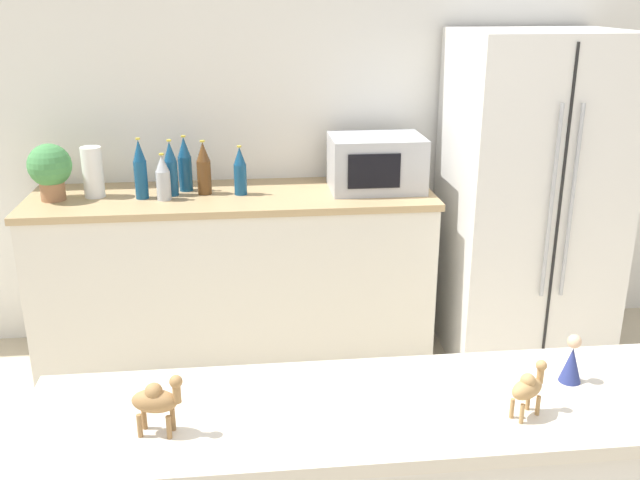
{
  "coord_description": "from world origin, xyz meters",
  "views": [
    {
      "loc": [
        -0.43,
        -1.16,
        1.89
      ],
      "look_at": [
        -0.15,
        1.35,
        1.01
      ],
      "focal_mm": 40.0,
      "sensor_mm": 36.0,
      "label": 1
    }
  ],
  "objects_px": {
    "potted_plant": "(50,168)",
    "back_bottle_5": "(140,170)",
    "camel_figurine_second": "(528,387)",
    "wise_man_figurine_crimson": "(572,362)",
    "microwave": "(376,163)",
    "camel_figurine": "(157,400)",
    "back_bottle_0": "(171,169)",
    "back_bottle_4": "(185,165)",
    "back_bottle_1": "(163,178)",
    "back_bottle_2": "(204,169)",
    "back_bottle_3": "(240,171)",
    "refrigerator": "(528,199)",
    "paper_towel_roll": "(93,172)"
  },
  "relations": [
    {
      "from": "back_bottle_1",
      "to": "back_bottle_2",
      "type": "bearing_deg",
      "value": 24.71
    },
    {
      "from": "back_bottle_2",
      "to": "back_bottle_3",
      "type": "xyz_separation_m",
      "value": [
        0.18,
        -0.03,
        -0.01
      ]
    },
    {
      "from": "back_bottle_1",
      "to": "wise_man_figurine_crimson",
      "type": "distance_m",
      "value": 2.31
    },
    {
      "from": "camel_figurine",
      "to": "back_bottle_0",
      "type": "bearing_deg",
      "value": 94.1
    },
    {
      "from": "microwave",
      "to": "back_bottle_2",
      "type": "distance_m",
      "value": 0.89
    },
    {
      "from": "microwave",
      "to": "camel_figurine",
      "type": "height_order",
      "value": "microwave"
    },
    {
      "from": "paper_towel_roll",
      "to": "refrigerator",
      "type": "bearing_deg",
      "value": -2.76
    },
    {
      "from": "microwave",
      "to": "camel_figurine",
      "type": "xyz_separation_m",
      "value": [
        -0.9,
        -2.17,
        -0.01
      ]
    },
    {
      "from": "potted_plant",
      "to": "back_bottle_2",
      "type": "relative_size",
      "value": 1.02
    },
    {
      "from": "microwave",
      "to": "back_bottle_3",
      "type": "height_order",
      "value": "microwave"
    },
    {
      "from": "camel_figurine_second",
      "to": "wise_man_figurine_crimson",
      "type": "bearing_deg",
      "value": 38.95
    },
    {
      "from": "refrigerator",
      "to": "potted_plant",
      "type": "bearing_deg",
      "value": 178.33
    },
    {
      "from": "refrigerator",
      "to": "back_bottle_5",
      "type": "relative_size",
      "value": 5.59
    },
    {
      "from": "camel_figurine",
      "to": "camel_figurine_second",
      "type": "height_order",
      "value": "camel_figurine"
    },
    {
      "from": "microwave",
      "to": "back_bottle_0",
      "type": "bearing_deg",
      "value": -179.38
    },
    {
      "from": "microwave",
      "to": "back_bottle_3",
      "type": "relative_size",
      "value": 1.89
    },
    {
      "from": "back_bottle_3",
      "to": "back_bottle_4",
      "type": "height_order",
      "value": "back_bottle_4"
    },
    {
      "from": "potted_plant",
      "to": "back_bottle_4",
      "type": "height_order",
      "value": "back_bottle_4"
    },
    {
      "from": "back_bottle_0",
      "to": "camel_figurine_second",
      "type": "bearing_deg",
      "value": -65.3
    },
    {
      "from": "back_bottle_1",
      "to": "wise_man_figurine_crimson",
      "type": "height_order",
      "value": "back_bottle_1"
    },
    {
      "from": "potted_plant",
      "to": "back_bottle_5",
      "type": "relative_size",
      "value": 0.92
    },
    {
      "from": "back_bottle_4",
      "to": "camel_figurine_second",
      "type": "relative_size",
      "value": 2.19
    },
    {
      "from": "microwave",
      "to": "back_bottle_1",
      "type": "distance_m",
      "value": 1.09
    },
    {
      "from": "back_bottle_4",
      "to": "wise_man_figurine_crimson",
      "type": "height_order",
      "value": "back_bottle_4"
    },
    {
      "from": "back_bottle_5",
      "to": "wise_man_figurine_crimson",
      "type": "height_order",
      "value": "back_bottle_5"
    },
    {
      "from": "back_bottle_0",
      "to": "camel_figurine",
      "type": "distance_m",
      "value": 2.17
    },
    {
      "from": "potted_plant",
      "to": "back_bottle_1",
      "type": "distance_m",
      "value": 0.55
    },
    {
      "from": "microwave",
      "to": "back_bottle_4",
      "type": "height_order",
      "value": "back_bottle_4"
    },
    {
      "from": "camel_figurine_second",
      "to": "refrigerator",
      "type": "bearing_deg",
      "value": 67.87
    },
    {
      "from": "microwave",
      "to": "back_bottle_2",
      "type": "bearing_deg",
      "value": -180.0
    },
    {
      "from": "back_bottle_3",
      "to": "camel_figurine_second",
      "type": "xyz_separation_m",
      "value": [
        0.66,
        -2.16,
        -0.0
      ]
    },
    {
      "from": "refrigerator",
      "to": "back_bottle_2",
      "type": "xyz_separation_m",
      "value": [
        -1.69,
        0.11,
        0.18
      ]
    },
    {
      "from": "back_bottle_2",
      "to": "back_bottle_5",
      "type": "xyz_separation_m",
      "value": [
        -0.31,
        -0.05,
        0.01
      ]
    },
    {
      "from": "back_bottle_4",
      "to": "back_bottle_0",
      "type": "bearing_deg",
      "value": -127.08
    },
    {
      "from": "camel_figurine",
      "to": "back_bottle_1",
      "type": "bearing_deg",
      "value": 95.14
    },
    {
      "from": "paper_towel_roll",
      "to": "back_bottle_0",
      "type": "distance_m",
      "value": 0.39
    },
    {
      "from": "microwave",
      "to": "back_bottle_5",
      "type": "xyz_separation_m",
      "value": [
        -1.2,
        -0.05,
        0.01
      ]
    },
    {
      "from": "paper_towel_roll",
      "to": "back_bottle_4",
      "type": "distance_m",
      "value": 0.46
    },
    {
      "from": "back_bottle_2",
      "to": "camel_figurine",
      "type": "relative_size",
      "value": 1.85
    },
    {
      "from": "back_bottle_3",
      "to": "back_bottle_4",
      "type": "xyz_separation_m",
      "value": [
        -0.28,
        0.11,
        0.02
      ]
    },
    {
      "from": "potted_plant",
      "to": "microwave",
      "type": "distance_m",
      "value": 1.63
    },
    {
      "from": "back_bottle_1",
      "to": "back_bottle_2",
      "type": "xyz_separation_m",
      "value": [
        0.2,
        0.09,
        0.02
      ]
    },
    {
      "from": "back_bottle_1",
      "to": "camel_figurine",
      "type": "height_order",
      "value": "back_bottle_1"
    },
    {
      "from": "back_bottle_0",
      "to": "back_bottle_4",
      "type": "relative_size",
      "value": 0.99
    },
    {
      "from": "back_bottle_3",
      "to": "back_bottle_2",
      "type": "bearing_deg",
      "value": 169.92
    },
    {
      "from": "paper_towel_roll",
      "to": "back_bottle_5",
      "type": "bearing_deg",
      "value": -12.79
    },
    {
      "from": "back_bottle_5",
      "to": "camel_figurine",
      "type": "distance_m",
      "value": 2.14
    },
    {
      "from": "back_bottle_5",
      "to": "refrigerator",
      "type": "bearing_deg",
      "value": -1.52
    },
    {
      "from": "microwave",
      "to": "back_bottle_5",
      "type": "height_order",
      "value": "back_bottle_5"
    },
    {
      "from": "back_bottle_4",
      "to": "back_bottle_5",
      "type": "height_order",
      "value": "back_bottle_5"
    }
  ]
}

